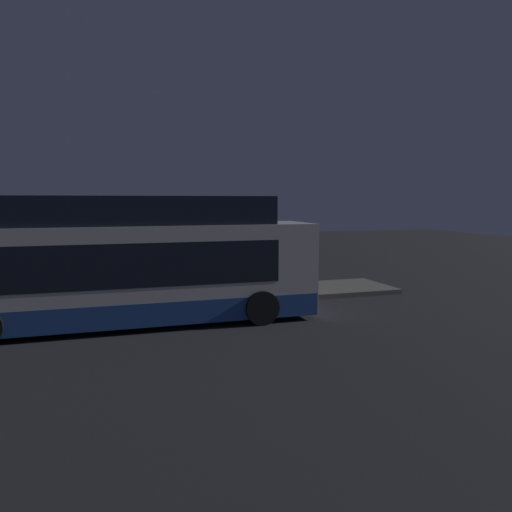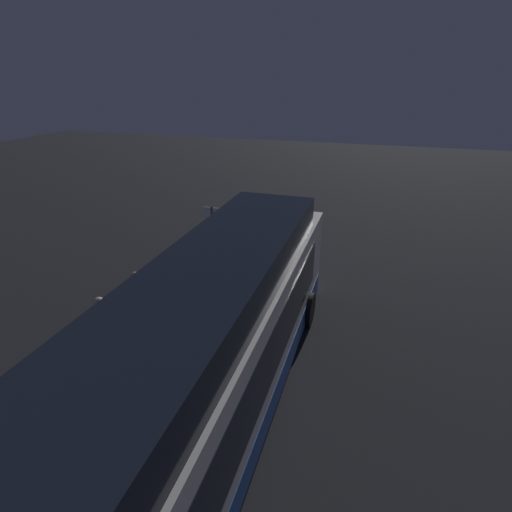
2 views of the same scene
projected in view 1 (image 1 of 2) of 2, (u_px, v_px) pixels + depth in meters
The scene contains 9 objects.
ground at pixel (160, 321), 15.77m from camera, with size 80.00×80.00×0.00m, color #232326.
platform at pixel (149, 300), 18.73m from camera, with size 20.00×3.09×0.20m.
bus_lead at pixel (120, 268), 15.03m from camera, with size 11.99×2.73×3.94m.
passenger_boarding at pixel (299, 272), 19.39m from camera, with size 0.38×0.54×1.58m.
passenger_waiting at pixel (181, 271), 19.32m from camera, with size 0.68×0.68×1.69m.
passenger_with_bags at pixel (133, 270), 18.65m from camera, with size 0.48×0.58×1.86m.
suitcase at pixel (311, 283), 19.68m from camera, with size 0.47×0.22×0.97m.
sign_post at pixel (304, 254), 20.54m from camera, with size 0.10×0.69×2.21m.
trash_bin at pixel (76, 291), 18.07m from camera, with size 0.44×0.44×0.65m.
Camera 1 is at (-1.82, -15.63, 3.81)m, focal length 35.00 mm.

